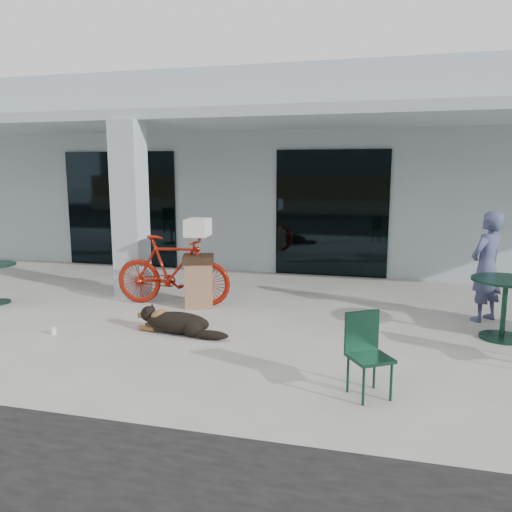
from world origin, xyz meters
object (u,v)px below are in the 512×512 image
(cafe_chair_far_a, at_px, (370,357))
(person, at_px, (486,267))
(trash_receptacle, at_px, (199,281))
(dog, at_px, (178,321))
(cafe_table_far, at_px, (504,309))
(bicycle, at_px, (173,270))

(cafe_chair_far_a, height_order, person, person)
(trash_receptacle, bearing_deg, dog, -81.08)
(cafe_table_far, relative_size, person, 0.53)
(dog, height_order, cafe_chair_far_a, cafe_chair_far_a)
(bicycle, bearing_deg, cafe_chair_far_a, -134.98)
(bicycle, xyz_separation_m, trash_receptacle, (0.46, 0.01, -0.16))
(bicycle, relative_size, dog, 1.85)
(bicycle, bearing_deg, dog, -159.42)
(cafe_chair_far_a, bearing_deg, trash_receptacle, 103.09)
(dog, bearing_deg, cafe_table_far, 18.91)
(bicycle, bearing_deg, cafe_table_far, -101.12)
(cafe_chair_far_a, xyz_separation_m, trash_receptacle, (-2.88, 2.81, 0.01))
(person, distance_m, trash_receptacle, 4.51)
(trash_receptacle, bearing_deg, bicycle, -178.48)
(cafe_table_far, bearing_deg, person, 96.40)
(dog, distance_m, person, 4.65)
(cafe_chair_far_a, bearing_deg, bicycle, 107.42)
(dog, distance_m, trash_receptacle, 1.48)
(bicycle, relative_size, cafe_chair_far_a, 2.34)
(cafe_chair_far_a, relative_size, trash_receptacle, 0.98)
(bicycle, height_order, trash_receptacle, bicycle)
(person, bearing_deg, dog, -24.91)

